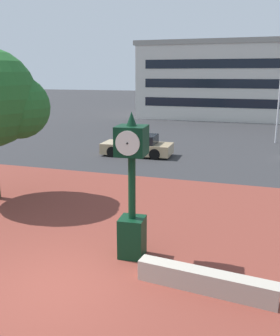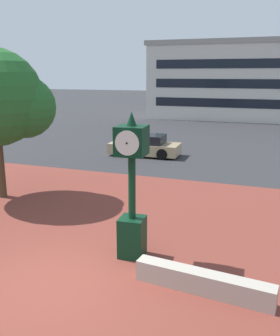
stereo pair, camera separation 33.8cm
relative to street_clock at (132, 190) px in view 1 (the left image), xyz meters
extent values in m
plane|color=#2D2D30|center=(-1.15, -1.93, -1.88)|extent=(200.00, 200.00, 0.00)
cube|color=brown|center=(-1.15, 0.98, -1.87)|extent=(44.00, 13.83, 0.01)
cube|color=#ADA393|center=(2.15, -1.12, -1.63)|extent=(3.22, 0.74, 0.50)
cube|color=black|center=(0.00, 0.00, -1.32)|extent=(0.71, 0.71, 1.10)
cylinder|color=black|center=(0.00, 0.00, 0.08)|extent=(0.19, 0.19, 1.71)
cube|color=black|center=(0.00, 0.00, 1.32)|extent=(0.80, 0.80, 0.75)
cylinder|color=silver|center=(-0.03, 0.39, 1.32)|extent=(0.62, 0.07, 0.61)
sphere|color=black|center=(-0.03, 0.41, 1.32)|extent=(0.05, 0.05, 0.05)
cylinder|color=silver|center=(0.03, -0.39, 1.32)|extent=(0.62, 0.07, 0.61)
sphere|color=black|center=(0.03, -0.41, 1.32)|extent=(0.05, 0.05, 0.05)
cone|color=black|center=(0.00, 0.00, 1.87)|extent=(0.26, 0.26, 0.36)
sphere|color=#236028|center=(-5.85, 3.54, 1.71)|extent=(2.43, 2.43, 2.43)
cube|color=tan|center=(-4.00, 12.42, -1.44)|extent=(4.26, 1.93, 0.64)
cube|color=black|center=(-3.79, 12.43, -0.88)|extent=(1.99, 1.59, 0.56)
cylinder|color=black|center=(-5.27, 11.55, -1.56)|extent=(0.65, 0.24, 0.64)
cylinder|color=black|center=(-5.33, 13.19, -1.56)|extent=(0.65, 0.24, 0.64)
cylinder|color=black|center=(-2.67, 11.65, -1.56)|extent=(0.65, 0.24, 0.64)
cylinder|color=black|center=(-2.74, 13.29, -1.56)|extent=(0.65, 0.24, 0.64)
cube|color=beige|center=(1.13, 35.82, 1.99)|extent=(22.74, 10.43, 7.73)
cube|color=gray|center=(1.13, 35.82, 6.11)|extent=(23.20, 10.64, 0.50)
cube|color=black|center=(1.13, 30.58, 0.06)|extent=(20.47, 0.04, 0.90)
cube|color=black|center=(1.13, 30.58, 1.99)|extent=(20.47, 0.04, 0.90)
cube|color=black|center=(1.13, 30.58, 3.92)|extent=(20.47, 0.04, 0.90)
camera|label=1|loc=(3.12, -8.92, 2.97)|focal=40.42mm
camera|label=2|loc=(3.44, -8.81, 2.97)|focal=40.42mm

